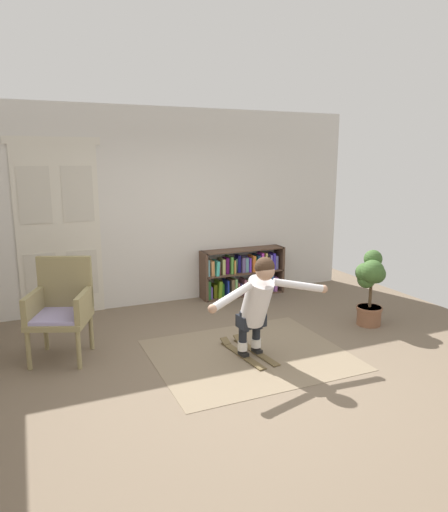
{
  "coord_description": "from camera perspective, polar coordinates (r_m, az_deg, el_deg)",
  "views": [
    {
      "loc": [
        -2.02,
        -4.09,
        2.17
      ],
      "look_at": [
        0.09,
        0.76,
        1.05
      ],
      "focal_mm": 32.41,
      "sensor_mm": 36.0,
      "label": 1
    }
  ],
  "objects": [
    {
      "name": "ground_plane",
      "position": [
        5.05,
        2.54,
        -13.51
      ],
      "size": [
        7.2,
        7.2,
        0.0
      ],
      "primitive_type": "plane",
      "color": "brown"
    },
    {
      "name": "person_skier",
      "position": [
        4.97,
        4.18,
        -5.43
      ],
      "size": [
        1.47,
        0.64,
        1.1
      ],
      "color": "white",
      "rests_on": "skis_pair"
    },
    {
      "name": "bookshelf",
      "position": [
        7.42,
        2.15,
        -2.27
      ],
      "size": [
        1.38,
        0.3,
        0.76
      ],
      "color": "brown",
      "rests_on": "ground"
    },
    {
      "name": "potted_plant",
      "position": [
        6.34,
        17.62,
        -3.09
      ],
      "size": [
        0.46,
        0.41,
        1.0
      ],
      "color": "brown",
      "rests_on": "ground"
    },
    {
      "name": "back_wall",
      "position": [
        7.02,
        -6.76,
        6.0
      ],
      "size": [
        6.0,
        0.1,
        2.9
      ],
      "primitive_type": "cube",
      "color": "silver",
      "rests_on": "ground"
    },
    {
      "name": "wicker_chair",
      "position": [
        5.39,
        -19.45,
        -5.85
      ],
      "size": [
        0.78,
        0.78,
        1.1
      ],
      "color": "#8F8156",
      "rests_on": "ground"
    },
    {
      "name": "rug",
      "position": [
        5.33,
        3.14,
        -12.03
      ],
      "size": [
        2.12,
        1.79,
        0.01
      ],
      "primitive_type": "cube",
      "color": "#7D6C55",
      "rests_on": "ground"
    },
    {
      "name": "skis_pair",
      "position": [
        5.35,
        2.96,
        -11.73
      ],
      "size": [
        0.36,
        0.88,
        0.07
      ],
      "color": "brown",
      "rests_on": "rug"
    },
    {
      "name": "double_door",
      "position": [
        6.71,
        -19.71,
        3.21
      ],
      "size": [
        1.22,
        0.05,
        2.45
      ],
      "color": "beige",
      "rests_on": "ground"
    }
  ]
}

